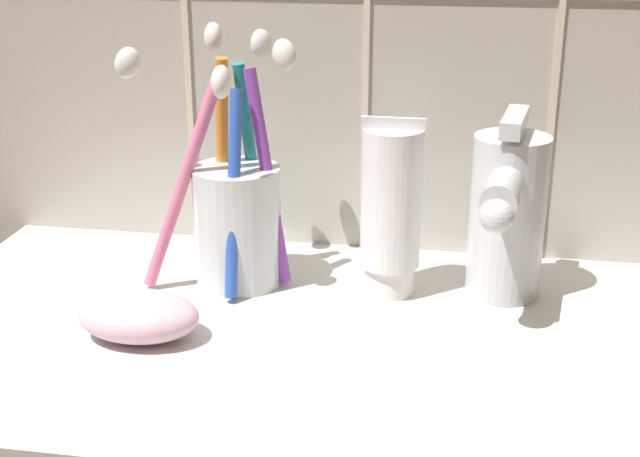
{
  "coord_description": "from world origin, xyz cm",
  "views": [
    {
      "loc": [
        9.33,
        -52.72,
        29.6
      ],
      "look_at": [
        -0.02,
        2.81,
        8.27
      ],
      "focal_mm": 50.0,
      "sensor_mm": 36.0,
      "label": 1
    }
  ],
  "objects_px": {
    "toothpaste_tube": "(391,209)",
    "sink_faucet": "(507,212)",
    "soap_bar": "(138,316)",
    "toothbrush_cup": "(236,211)"
  },
  "relations": [
    {
      "from": "toothbrush_cup",
      "to": "soap_bar",
      "type": "xyz_separation_m",
      "value": [
        -0.04,
        -0.1,
        -0.04
      ]
    },
    {
      "from": "toothbrush_cup",
      "to": "toothpaste_tube",
      "type": "distance_m",
      "value": 0.11
    },
    {
      "from": "toothbrush_cup",
      "to": "soap_bar",
      "type": "relative_size",
      "value": 2.34
    },
    {
      "from": "toothpaste_tube",
      "to": "sink_faucet",
      "type": "bearing_deg",
      "value": 4.82
    },
    {
      "from": "toothbrush_cup",
      "to": "toothpaste_tube",
      "type": "bearing_deg",
      "value": -0.03
    },
    {
      "from": "soap_bar",
      "to": "toothpaste_tube",
      "type": "bearing_deg",
      "value": 32.53
    },
    {
      "from": "toothbrush_cup",
      "to": "sink_faucet",
      "type": "bearing_deg",
      "value": 1.99
    },
    {
      "from": "sink_faucet",
      "to": "soap_bar",
      "type": "relative_size",
      "value": 1.65
    },
    {
      "from": "sink_faucet",
      "to": "toothpaste_tube",
      "type": "bearing_deg",
      "value": -76.95
    },
    {
      "from": "toothpaste_tube",
      "to": "toothbrush_cup",
      "type": "bearing_deg",
      "value": 179.97
    }
  ]
}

